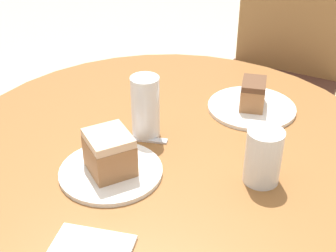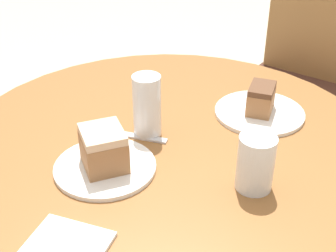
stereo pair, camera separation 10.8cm
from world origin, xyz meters
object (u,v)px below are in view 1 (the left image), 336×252
chair (276,71)px  cake_slice_near (109,153)px  plate_far (252,107)px  glass_lemonade (146,110)px  cake_slice_far (253,94)px  plate_near (111,171)px  glass_water (263,159)px

chair → cake_slice_near: chair is taller
chair → plate_far: 0.71m
cake_slice_near → glass_lemonade: bearing=91.3°
cake_slice_far → glass_lemonade: (-0.19, -0.23, 0.02)m
chair → glass_lemonade: size_ratio=6.56×
chair → plate_near: bearing=-91.9°
plate_far → glass_lemonade: glass_lemonade is taller
plate_far → glass_water: (0.10, -0.28, 0.05)m
glass_lemonade → glass_water: 0.30m
plate_near → glass_lemonade: 0.18m
glass_lemonade → chair: bearing=83.6°
plate_near → cake_slice_far: size_ratio=2.23×
cake_slice_near → cake_slice_far: 0.44m
plate_far → cake_slice_far: bearing=180.0°
plate_far → glass_water: 0.30m
plate_near → glass_lemonade: size_ratio=1.45×
cake_slice_near → glass_lemonade: (-0.00, 0.17, 0.01)m
glass_lemonade → glass_water: glass_lemonade is taller
chair → cake_slice_near: 1.11m
chair → plate_far: bearing=-79.3°
plate_far → glass_water: size_ratio=1.92×
plate_near → chair: bearing=84.8°
glass_water → plate_far: bearing=110.5°
plate_near → plate_far: 0.44m
cake_slice_near → cake_slice_far: bearing=64.7°
chair → glass_water: chair is taller
cake_slice_near → plate_far: bearing=64.7°
plate_far → glass_lemonade: bearing=-130.3°
cake_slice_far → plate_far: bearing=0.0°
plate_near → cake_slice_far: (0.19, 0.40, 0.04)m
chair → glass_lemonade: 0.95m
chair → glass_water: 1.01m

